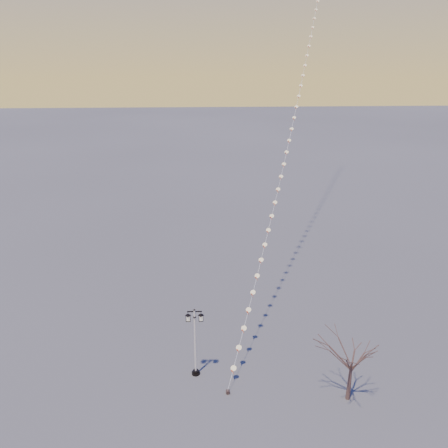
{
  "coord_description": "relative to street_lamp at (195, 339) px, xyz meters",
  "views": [
    {
      "loc": [
        -1.26,
        -21.29,
        18.69
      ],
      "look_at": [
        0.32,
        8.57,
        7.81
      ],
      "focal_mm": 38.37,
      "sensor_mm": 36.0,
      "label": 1
    }
  ],
  "objects": [
    {
      "name": "bare_tree",
      "position": [
        8.65,
        -2.67,
        0.38
      ],
      "size": [
        2.51,
        2.51,
        4.17
      ],
      "rotation": [
        0.0,
        0.0,
        -0.18
      ],
      "color": "#4A332B",
      "rests_on": "ground"
    },
    {
      "name": "ground",
      "position": [
        1.69,
        -3.19,
        -2.51
      ],
      "size": [
        300.0,
        300.0,
        0.0
      ],
      "primitive_type": "plane",
      "color": "#494949",
      "rests_on": "ground"
    },
    {
      "name": "kite_train",
      "position": [
        9.73,
        21.38,
        13.55
      ],
      "size": [
        16.37,
        47.1,
        32.28
      ],
      "rotation": [
        0.0,
        0.0,
        0.24
      ],
      "color": "#2F211B",
      "rests_on": "ground"
    },
    {
      "name": "street_lamp",
      "position": [
        0.0,
        0.0,
        0.0
      ],
      "size": [
        1.15,
        0.5,
        4.54
      ],
      "rotation": [
        0.0,
        0.0,
        -0.03
      ],
      "color": "black",
      "rests_on": "ground"
    }
  ]
}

